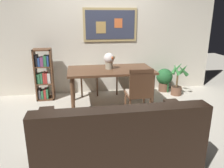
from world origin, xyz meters
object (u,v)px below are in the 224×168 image
(leather_couch, at_px, (117,142))
(potted_ivy, at_px, (164,79))
(dining_chair_far_right, at_px, (122,69))
(dining_chair_near_right, at_px, (139,90))
(potted_palm, at_px, (178,81))
(dining_chair_far_left, at_px, (88,70))
(bookshelf, at_px, (44,75))
(flower_vase, at_px, (109,60))
(dining_table, at_px, (111,74))

(leather_couch, height_order, potted_ivy, leather_couch)
(leather_couch, xyz_separation_m, potted_ivy, (1.59, 2.50, -0.01))
(dining_chair_far_right, height_order, dining_chair_near_right, same)
(dining_chair_near_right, relative_size, potted_palm, 1.22)
(dining_chair_far_left, distance_m, dining_chair_far_right, 0.78)
(bookshelf, xyz_separation_m, potted_palm, (2.88, -0.21, -0.20))
(potted_palm, height_order, flower_vase, flower_vase)
(dining_chair_far_left, height_order, leather_couch, dining_chair_far_left)
(bookshelf, relative_size, potted_ivy, 1.99)
(potted_ivy, relative_size, flower_vase, 1.75)
(flower_vase, bearing_deg, bookshelf, 158.12)
(dining_table, relative_size, potted_ivy, 3.02)
(potted_ivy, distance_m, potted_palm, 0.36)
(leather_couch, distance_m, potted_palm, 2.83)
(bookshelf, bearing_deg, leather_couch, -65.40)
(flower_vase, bearing_deg, potted_palm, 11.11)
(dining_table, xyz_separation_m, bookshelf, (-1.32, 0.54, -0.12))
(dining_chair_far_right, xyz_separation_m, potted_ivy, (0.97, -0.16, -0.23))
(leather_couch, distance_m, potted_ivy, 2.97)
(flower_vase, bearing_deg, dining_chair_near_right, -63.42)
(dining_chair_far_right, bearing_deg, bookshelf, -171.53)
(dining_chair_near_right, relative_size, potted_ivy, 1.69)
(bookshelf, height_order, potted_palm, bookshelf)
(dining_chair_near_right, height_order, flower_vase, flower_vase)
(bookshelf, bearing_deg, dining_table, -22.32)
(dining_chair_far_right, height_order, leather_couch, dining_chair_far_right)
(dining_table, relative_size, flower_vase, 5.27)
(potted_ivy, bearing_deg, dining_chair_far_left, 175.00)
(dining_chair_far_left, height_order, potted_ivy, dining_chair_far_left)
(potted_palm, distance_m, flower_vase, 1.72)
(dining_table, height_order, dining_chair_near_right, dining_chair_near_right)
(dining_table, height_order, flower_vase, flower_vase)
(leather_couch, bearing_deg, potted_palm, 51.12)
(dining_table, height_order, dining_chair_far_right, dining_chair_far_right)
(dining_chair_far_left, xyz_separation_m, flower_vase, (0.36, -0.77, 0.37))
(dining_chair_far_left, relative_size, potted_ivy, 1.69)
(flower_vase, bearing_deg, dining_chair_far_left, 115.04)
(dining_table, bearing_deg, dining_chair_near_right, -64.25)
(dining_chair_far_right, height_order, potted_ivy, dining_chair_far_right)
(dining_chair_far_left, bearing_deg, dining_chair_far_right, 0.80)
(dining_chair_far_left, bearing_deg, flower_vase, -64.96)
(potted_palm, bearing_deg, bookshelf, 175.82)
(potted_palm, bearing_deg, potted_ivy, 121.76)
(dining_table, bearing_deg, dining_chair_far_left, 115.88)
(dining_chair_far_left, distance_m, leather_couch, 2.67)
(dining_table, xyz_separation_m, potted_ivy, (1.37, 0.63, -0.34))
(dining_table, distance_m, flower_vase, 0.27)
(dining_table, height_order, potted_ivy, dining_table)
(dining_chair_far_left, height_order, flower_vase, flower_vase)
(bookshelf, distance_m, potted_ivy, 2.70)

